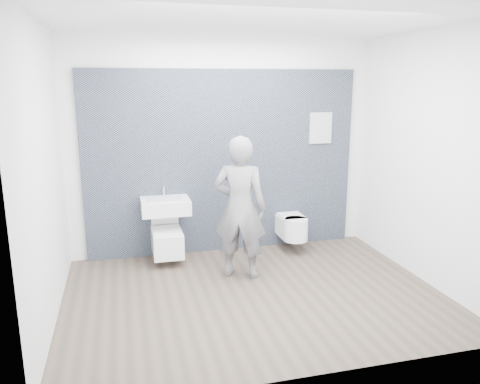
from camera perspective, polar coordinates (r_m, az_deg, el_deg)
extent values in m
plane|color=#4F4035|center=(5.18, 1.69, -12.35)|extent=(4.00, 4.00, 0.00)
plane|color=silver|center=(6.18, -2.09, 5.48)|extent=(4.00, 0.00, 4.00)
plane|color=silver|center=(3.36, 8.95, -1.34)|extent=(4.00, 0.00, 4.00)
plane|color=silver|center=(4.61, -22.83, 1.75)|extent=(0.00, 3.00, 3.00)
plane|color=silver|center=(5.63, 21.80, 3.77)|extent=(0.00, 3.00, 3.00)
plane|color=white|center=(4.70, 1.94, 20.14)|extent=(4.00, 4.00, 0.00)
cube|color=black|center=(6.49, -1.93, -6.90)|extent=(3.60, 0.06, 2.40)
cube|color=white|center=(5.91, -9.08, -1.72)|extent=(0.60, 0.45, 0.18)
cube|color=silver|center=(5.87, -9.09, -0.95)|extent=(0.42, 0.30, 0.03)
cylinder|color=silver|center=(6.03, -9.29, 0.19)|extent=(0.02, 0.02, 0.15)
cylinder|color=silver|center=(5.97, -9.26, 0.69)|extent=(0.02, 0.10, 0.02)
cylinder|color=silver|center=(6.15, -9.21, -2.58)|extent=(0.04, 0.04, 0.12)
cube|color=white|center=(6.01, -8.88, -6.09)|extent=(0.37, 0.54, 0.31)
cylinder|color=silver|center=(5.93, -8.89, -4.92)|extent=(0.26, 0.26, 0.03)
cube|color=white|center=(5.92, -8.90, -4.68)|extent=(0.35, 0.43, 0.02)
cube|color=white|center=(6.06, -9.16, -2.27)|extent=(0.35, 0.11, 0.38)
cube|color=silver|center=(6.27, -9.06, -6.38)|extent=(0.10, 0.06, 0.08)
cube|color=white|center=(6.43, 6.18, -4.17)|extent=(0.32, 0.38, 0.27)
cylinder|color=white|center=(6.26, 6.79, -4.67)|extent=(0.32, 0.32, 0.27)
cube|color=white|center=(6.36, 6.30, -2.95)|extent=(0.31, 0.36, 0.03)
cylinder|color=white|center=(6.20, 6.89, -3.40)|extent=(0.31, 0.31, 0.03)
cube|color=silver|center=(6.60, 5.68, -4.56)|extent=(0.09, 0.06, 0.08)
cube|color=white|center=(6.85, 9.26, -5.97)|extent=(0.31, 0.03, 0.42)
imported|color=gray|center=(5.35, 0.00, -1.95)|extent=(0.72, 0.61, 1.66)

